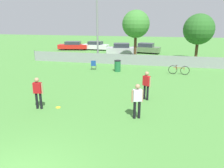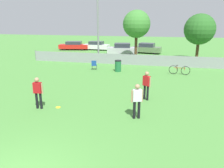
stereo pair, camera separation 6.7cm
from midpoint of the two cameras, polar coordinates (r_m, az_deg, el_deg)
fence_backline at (r=23.02m, az=3.25°, el=6.45°), size 20.77×0.07×1.21m
light_pole at (r=24.34m, az=-3.65°, el=17.97°), size 0.90×0.36×8.87m
tree_near_pole at (r=25.21m, az=6.52°, el=15.26°), size 3.05×3.05×5.62m
tree_far_right at (r=26.45m, az=21.98°, el=13.09°), size 3.35×3.35×5.21m
player_receiver_white at (r=10.19m, az=6.73°, el=-3.85°), size 0.53×0.35×1.69m
player_thrower_red at (r=11.88m, az=-18.65°, el=-1.67°), size 0.56×0.25×1.69m
player_defender_red at (r=12.69m, az=9.14°, el=0.12°), size 0.48×0.41×1.69m
frisbee_disc at (r=12.06m, az=-13.74°, el=-5.92°), size 0.26×0.26×0.03m
folding_chair_sideline at (r=20.57m, az=-4.60°, el=5.08°), size 0.52×0.52×0.89m
bicycle_sideline at (r=19.58m, az=17.28°, el=3.50°), size 1.76×0.44×0.80m
trash_bin at (r=19.81m, az=1.68°, el=4.77°), size 0.58×0.58×1.03m
parked_car_red at (r=35.35m, az=-9.86°, el=9.86°), size 4.77×2.61×1.31m
parked_car_white at (r=34.81m, az=-4.07°, el=9.95°), size 4.12×1.84×1.33m
parked_car_silver at (r=30.21m, az=2.75°, el=9.11°), size 4.30×2.48×1.50m
parked_car_olive at (r=31.51m, az=9.13°, el=9.20°), size 4.12×2.28×1.42m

